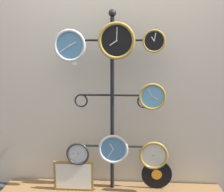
{
  "coord_description": "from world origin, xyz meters",
  "views": [
    {
      "loc": [
        0.15,
        -2.05,
        1.45
      ],
      "look_at": [
        0.0,
        0.36,
        1.01
      ],
      "focal_mm": 42.0,
      "sensor_mm": 36.0,
      "label": 1
    }
  ],
  "objects": [
    {
      "name": "clock_bottom_center",
      "position": [
        0.01,
        0.33,
        0.5
      ],
      "size": [
        0.29,
        0.04,
        0.29
      ],
      "color": "#4C84B2"
    },
    {
      "name": "picture_frame",
      "position": [
        -0.38,
        0.32,
        0.21
      ],
      "size": [
        0.39,
        0.02,
        0.3
      ],
      "color": "olive",
      "rests_on": "low_shelf"
    },
    {
      "name": "shop_wall",
      "position": [
        0.0,
        0.57,
        1.4
      ],
      "size": [
        4.4,
        0.04,
        2.8
      ],
      "color": "#BCB2A3",
      "rests_on": "ground_plane"
    },
    {
      "name": "vinyl_record",
      "position": [
        0.45,
        0.41,
        0.21
      ],
      "size": [
        0.3,
        0.01,
        0.3
      ],
      "color": "black",
      "rests_on": "low_shelf"
    },
    {
      "name": "price_tag_upper",
      "position": [
        -0.33,
        0.3,
        1.32
      ],
      "size": [
        0.04,
        0.0,
        0.03
      ],
      "color": "white"
    },
    {
      "name": "clock_bottom_left",
      "position": [
        -0.33,
        0.31,
        0.45
      ],
      "size": [
        0.23,
        0.04,
        0.23
      ],
      "color": "silver"
    },
    {
      "name": "clock_top_right",
      "position": [
        0.37,
        0.33,
        1.52
      ],
      "size": [
        0.21,
        0.04,
        0.21
      ],
      "color": "black"
    },
    {
      "name": "clock_top_center",
      "position": [
        0.04,
        0.29,
        1.52
      ],
      "size": [
        0.33,
        0.04,
        0.33
      ],
      "color": "black"
    },
    {
      "name": "clock_middle_right",
      "position": [
        0.37,
        0.3,
        1.02
      ],
      "size": [
        0.25,
        0.04,
        0.25
      ],
      "color": "#60A8DB"
    },
    {
      "name": "clock_bottom_right",
      "position": [
        0.4,
        0.32,
        0.45
      ],
      "size": [
        0.28,
        0.04,
        0.28
      ],
      "color": "silver"
    },
    {
      "name": "clock_top_left",
      "position": [
        -0.37,
        0.3,
        1.48
      ],
      "size": [
        0.29,
        0.04,
        0.29
      ],
      "color": "#4C84B2"
    },
    {
      "name": "display_stand",
      "position": [
        0.0,
        0.41,
        0.59
      ],
      "size": [
        0.8,
        0.4,
        1.8
      ],
      "color": "black",
      "rests_on": "ground_plane"
    }
  ]
}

